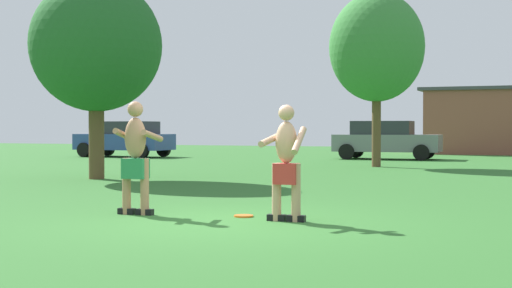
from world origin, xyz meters
The scene contains 8 objects.
ground_plane centered at (0.00, 0.00, 0.00)m, with size 80.00×80.00×0.00m, color #2D6628.
player_near centered at (-1.65, 0.39, 0.90)m, with size 0.57×0.61×1.70m.
player_in_red centered at (0.72, 0.47, 0.85)m, with size 0.55×0.57×1.63m.
frisbee centered at (-0.04, 0.73, 0.01)m, with size 0.28×0.28×0.03m, color orange.
car_gray_near_post centered at (-2.16, 21.08, 0.82)m, with size 4.35×2.12×1.58m.
car_blue_mid_lot centered at (-13.49, 19.18, 0.82)m, with size 4.36×2.15×1.58m.
tree_left_field centered at (-6.59, 6.69, 3.39)m, with size 3.34×3.34×5.10m.
tree_right_field centered at (-1.23, 15.06, 3.97)m, with size 3.15×3.15×5.80m.
Camera 1 is at (4.12, -9.22, 1.31)m, focal length 51.74 mm.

